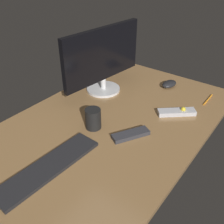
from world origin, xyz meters
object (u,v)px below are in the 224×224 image
keyboard (49,167)px  coffee_mug (93,119)px  pen (208,100)px  computer_mouse (169,84)px  tv_remote (131,135)px  media_remote (177,112)px  monitor (103,58)px

keyboard → coffee_mug: 31.09cm
pen → computer_mouse: bearing=85.1°
computer_mouse → tv_remote: computer_mouse is taller
keyboard → media_remote: media_remote is taller
monitor → media_remote: size_ratio=3.04×
monitor → computer_mouse: 43.56cm
computer_mouse → coffee_mug: coffee_mug is taller
computer_mouse → pen: (-1.71, -24.64, -1.42)cm
coffee_mug → pen: coffee_mug is taller
tv_remote → media_remote: bearing=13.0°
tv_remote → pen: size_ratio=1.29×
computer_mouse → coffee_mug: (-59.11, 9.33, 3.15)cm
tv_remote → coffee_mug: (-4.85, 17.71, 3.95)cm
computer_mouse → pen: 24.74cm
computer_mouse → keyboard: bearing=-174.0°
tv_remote → computer_mouse: bearing=38.2°
keyboard → monitor: bearing=22.7°
computer_mouse → monitor: bearing=143.2°
media_remote → coffee_mug: bearing=-168.7°
media_remote → monitor: bearing=141.9°
keyboard → media_remote: bearing=-17.0°
pen → coffee_mug: bearing=148.5°
tv_remote → pen: 55.01cm
media_remote → coffee_mug: 43.24cm
monitor → computer_mouse: bearing=-39.9°
keyboard → pen: 93.15cm
monitor → coffee_mug: monitor is taller
media_remote → pen: 24.53cm
tv_remote → coffee_mug: size_ratio=1.75×
monitor → media_remote: bearing=-80.5°
computer_mouse → media_remote: bearing=-136.1°
monitor → keyboard: 69.10cm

